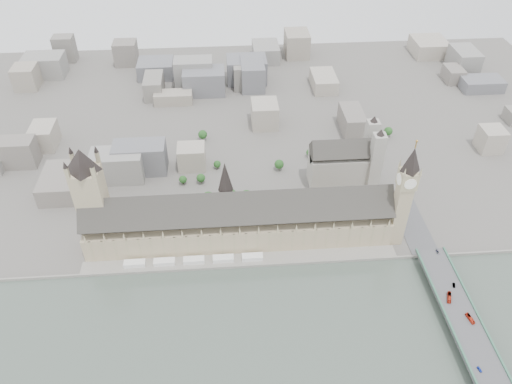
{
  "coord_description": "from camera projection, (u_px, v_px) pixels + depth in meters",
  "views": [
    {
      "loc": [
        -9.13,
        -301.92,
        318.06
      ],
      "look_at": [
        16.79,
        41.29,
        36.31
      ],
      "focal_mm": 35.0,
      "sensor_mm": 36.0,
      "label": 1
    }
  ],
  "objects": [
    {
      "name": "elizabeth_tower",
      "position": [
        405.0,
        190.0,
        412.39
      ],
      "size": [
        17.0,
        17.0,
        107.5
      ],
      "color": "tan",
      "rests_on": "ground"
    },
    {
      "name": "ground",
      "position": [
        240.0,
        255.0,
        434.96
      ],
      "size": [
        900.0,
        900.0,
        0.0
      ],
      "primitive_type": "plane",
      "color": "#595651",
      "rests_on": "ground"
    },
    {
      "name": "car_approach",
      "position": [
        438.0,
        252.0,
        422.93
      ],
      "size": [
        2.0,
        4.9,
        1.42
      ],
      "primitive_type": "imported",
      "rotation": [
        0.0,
        0.0,
        0.0
      ],
      "color": "gray",
      "rests_on": "westminster_bridge"
    },
    {
      "name": "car_blue",
      "position": [
        480.0,
        369.0,
        337.78
      ],
      "size": [
        2.66,
        4.63,
        1.48
      ],
      "primitive_type": "imported",
      "rotation": [
        0.0,
        0.0,
        0.22
      ],
      "color": "#1A33AD",
      "rests_on": "westminster_bridge"
    },
    {
      "name": "red_bus_south",
      "position": [
        470.0,
        318.0,
        369.28
      ],
      "size": [
        3.98,
        9.96,
        2.7
      ],
      "primitive_type": "imported",
      "rotation": [
        0.0,
        0.0,
        0.18
      ],
      "color": "red",
      "rests_on": "westminster_bridge"
    },
    {
      "name": "victoria_tower",
      "position": [
        91.0,
        194.0,
        412.95
      ],
      "size": [
        30.0,
        30.0,
        100.0
      ],
      "color": "tan",
      "rests_on": "ground"
    },
    {
      "name": "palace_of_westminster",
      "position": [
        239.0,
        221.0,
        435.78
      ],
      "size": [
        265.0,
        40.73,
        55.44
      ],
      "color": "tan",
      "rests_on": "ground"
    },
    {
      "name": "westminster_bridge",
      "position": [
        462.0,
        323.0,
        373.64
      ],
      "size": [
        25.0,
        325.0,
        10.25
      ],
      "primitive_type": "cube",
      "color": "#474749",
      "rests_on": "ground"
    },
    {
      "name": "park_trees",
      "position": [
        227.0,
        204.0,
        475.93
      ],
      "size": [
        110.0,
        30.0,
        15.0
      ],
      "primitive_type": null,
      "color": "#1E4619",
      "rests_on": "ground"
    },
    {
      "name": "car_silver",
      "position": [
        454.0,
        285.0,
        394.55
      ],
      "size": [
        2.91,
        4.99,
        1.55
      ],
      "primitive_type": "imported",
      "rotation": [
        0.0,
        0.0,
        -0.29
      ],
      "color": "gray",
      "rests_on": "westminster_bridge"
    },
    {
      "name": "terrace_tents",
      "position": [
        194.0,
        260.0,
        424.7
      ],
      "size": [
        118.0,
        7.0,
        4.0
      ],
      "color": "white",
      "rests_on": "river_terrace"
    },
    {
      "name": "embankment_wall",
      "position": [
        241.0,
        267.0,
        422.44
      ],
      "size": [
        600.0,
        1.5,
        3.0
      ],
      "primitive_type": "cube",
      "color": "slate",
      "rests_on": "ground"
    },
    {
      "name": "westminster_abbey",
      "position": [
        346.0,
        162.0,
        498.85
      ],
      "size": [
        68.0,
        36.0,
        64.0
      ],
      "color": "gray",
      "rests_on": "ground"
    },
    {
      "name": "river_terrace",
      "position": [
        241.0,
        260.0,
        428.54
      ],
      "size": [
        270.0,
        15.0,
        2.0
      ],
      "primitive_type": "cube",
      "color": "slate",
      "rests_on": "ground"
    },
    {
      "name": "bridge_parapets",
      "position": [
        490.0,
        373.0,
        335.7
      ],
      "size": [
        25.0,
        235.0,
        1.15
      ],
      "primitive_type": null,
      "color": "#3B6C54",
      "rests_on": "westminster_bridge"
    },
    {
      "name": "central_tower",
      "position": [
        226.0,
        185.0,
        417.76
      ],
      "size": [
        13.0,
        13.0,
        48.0
      ],
      "color": "tan",
      "rests_on": "ground"
    },
    {
      "name": "red_bus_north",
      "position": [
        449.0,
        297.0,
        384.3
      ],
      "size": [
        6.33,
        11.07,
        3.03
      ],
      "primitive_type": "imported",
      "rotation": [
        0.0,
        0.0,
        -0.37
      ],
      "color": "red",
      "rests_on": "westminster_bridge"
    },
    {
      "name": "city_skyline_inland",
      "position": [
        230.0,
        99.0,
        611.97
      ],
      "size": [
        720.0,
        360.0,
        38.0
      ],
      "primitive_type": null,
      "color": "gray",
      "rests_on": "ground"
    }
  ]
}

